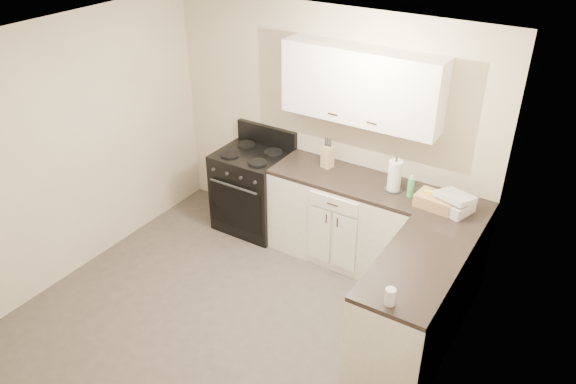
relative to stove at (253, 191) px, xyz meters
The scene contains 20 objects.
floor 1.71m from the stove, 63.92° to the right, with size 3.60×3.60×0.00m, color #473F38.
ceiling 2.62m from the stove, 63.92° to the right, with size 3.60×3.60×0.00m, color white.
wall_back 1.12m from the stove, 24.24° to the left, with size 3.60×3.60×0.00m, color beige.
wall_right 3.03m from the stove, 30.32° to the right, with size 3.60×3.60×0.00m, color beige.
wall_left 1.99m from the stove, 126.17° to the right, with size 3.60×3.60×0.00m, color beige.
wall_front 3.45m from the stove, 77.57° to the right, with size 3.60×3.60×0.00m, color beige.
base_cabinets_back 1.15m from the stove, ahead, with size 1.55×0.60×0.90m, color white.
base_cabinets_right 2.31m from the stove, 15.71° to the right, with size 0.60×1.90×0.90m, color white.
countertop_back 1.24m from the stove, ahead, with size 1.55×0.60×0.04m, color black.
countertop_right 2.35m from the stove, 15.71° to the right, with size 0.60×1.90×0.04m, color black.
upper_cabinets 1.80m from the stove, ahead, with size 1.55×0.30×0.70m, color white.
stove is the anchor object (origin of this frame).
knife_block 1.05m from the stove, ahead, with size 0.10×0.09×0.23m, color tan.
paper_towel 1.73m from the stove, ahead, with size 0.13×0.13×0.30m, color white.
soap_bottle 1.88m from the stove, ahead, with size 0.06×0.06×0.19m, color #46B665.
wicker_basket 2.12m from the stove, ahead, with size 0.34×0.23×0.11m, color tan.
countertop_grill 2.27m from the stove, ahead, with size 0.29×0.27×0.11m, color silver.
glass_jar 2.72m from the stove, 33.64° to the right, with size 0.08×0.08×0.13m, color silver.
oven_mitt_near 2.17m from the stove, 28.83° to the right, with size 0.02×0.13×0.23m, color black.
oven_mitt_far 2.06m from the stove, 22.56° to the right, with size 0.02×0.15×0.25m, color black.
Camera 1 is at (2.48, -2.92, 3.57)m, focal length 35.00 mm.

